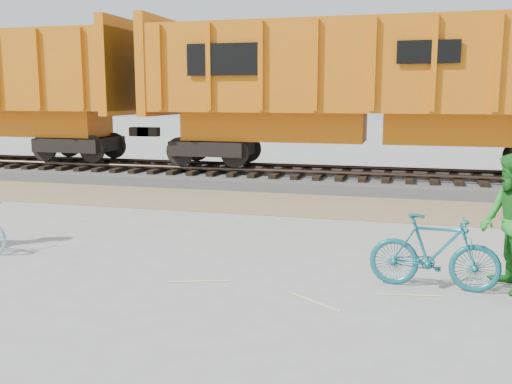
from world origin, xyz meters
TOP-DOWN VIEW (x-y plane):
  - ground at (0.00, 0.00)m, footprint 120.00×120.00m
  - gravel_strip at (0.00, 5.50)m, footprint 120.00×3.00m
  - ballast_bed at (0.00, 9.00)m, footprint 120.00×4.00m
  - track at (0.00, 9.00)m, footprint 120.00×2.60m
  - hopper_car_center at (0.88, 9.00)m, footprint 14.00×3.13m
  - bicycle_teal at (2.32, -0.22)m, footprint 1.81×0.61m
  - person_man at (3.32, -0.02)m, footprint 0.96×1.10m

SIDE VIEW (x-z plane):
  - ground at x=0.00m, z-range 0.00..0.00m
  - gravel_strip at x=0.00m, z-range 0.00..0.02m
  - ballast_bed at x=0.00m, z-range 0.00..0.30m
  - track at x=0.00m, z-range 0.35..0.59m
  - bicycle_teal at x=2.32m, z-range 0.00..1.07m
  - person_man at x=3.32m, z-range 0.00..1.94m
  - hopper_car_center at x=0.88m, z-range 0.68..5.33m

